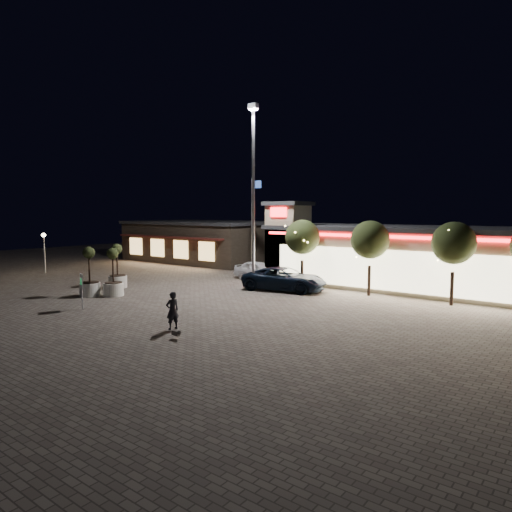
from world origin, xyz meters
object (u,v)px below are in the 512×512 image
Objects in this scene: pedestrian at (172,310)px; planter_left at (118,274)px; planter_mid at (90,281)px; valet_sign at (82,284)px; pickup_truck at (284,279)px; white_sedan at (259,270)px.

pedestrian is 0.55× the size of planter_left.
planter_mid is 4.04m from valet_sign.
planter_left is 7.08m from valet_sign.
valet_sign is (-5.50, -11.70, 0.58)m from pickup_truck.
pickup_truck is at bearing -119.05° from white_sedan.
planter_left is (-9.94, -6.21, 0.17)m from pickup_truck.
pedestrian is (5.94, -14.42, 0.12)m from white_sedan.
planter_left is 1.59× the size of valet_sign.
white_sedan is 12.81m from planter_mid.
planter_mid is (-10.32, 2.38, 0.11)m from pedestrian.
pickup_truck is 5.13m from white_sedan.
pickup_truck is 2.90× the size of valet_sign.
pedestrian is at bearing -12.99° from planter_mid.
pickup_truck is at bearing 46.81° from planter_mid.
planter_left is 3.27m from planter_mid.
pickup_truck reaches higher than white_sedan.
valet_sign is at bearing -75.20° from pedestrian.
pedestrian reaches higher than pickup_truck.
planter_mid is at bearing 164.37° from white_sedan.
planter_left reaches higher than pickup_truck.
valet_sign reaches higher than pickup_truck.
valet_sign is at bearing 179.53° from white_sedan.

